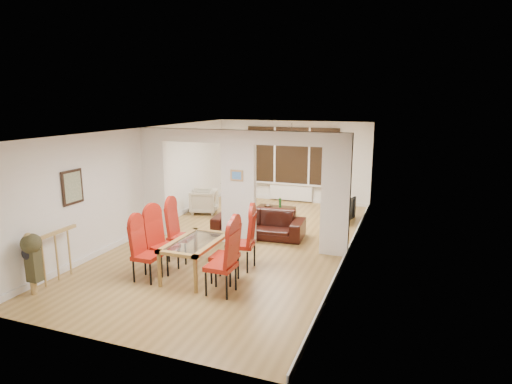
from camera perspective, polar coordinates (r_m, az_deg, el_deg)
The scene contains 24 objects.
floor at distance 10.01m, azimuth -2.28°, elevation -6.74°, with size 5.00×9.00×0.01m, color olive.
room_walls at distance 9.67m, azimuth -2.34°, elevation 0.57°, with size 5.00×9.00×2.60m, color silver, non-canonical shape.
divider_wall at distance 9.67m, azimuth -2.34°, elevation 0.57°, with size 5.00×0.18×2.60m, color white.
bay_window_blinds at distance 13.79m, azimuth 4.81°, elevation 4.87°, with size 3.00×0.08×1.80m, color black.
radiator at distance 13.95m, azimuth 4.68°, elevation -0.04°, with size 1.40×0.08×0.50m, color white.
pendant_light at distance 12.54m, azimuth 4.77°, elevation 7.13°, with size 0.36×0.36×0.36m, color orange.
stair_newel at distance 8.54m, azimuth -25.30°, elevation -7.44°, with size 0.40×1.20×1.10m, color #A9884D, non-canonical shape.
wall_poster at distance 8.97m, azimuth -23.29°, elevation 0.61°, with size 0.04×0.52×0.67m, color gray.
pillar_photo at distance 9.53m, azimuth -2.59°, elevation 2.22°, with size 0.30×0.03×0.25m, color #4C8CD8.
dining_table at distance 8.20m, azimuth -8.05°, elevation -8.72°, with size 0.81×1.45×0.68m, color olive, non-canonical shape.
dining_chair_la at distance 8.09m, azimuth -14.36°, elevation -7.72°, with size 0.44×0.44×1.09m, color #9C1C10, non-canonical shape.
dining_chair_lb at distance 8.40m, azimuth -12.24°, elevation -6.59°, with size 0.47×0.47×1.16m, color #9C1C10, non-canonical shape.
dining_chair_lc at distance 8.90m, azimuth -9.92°, elevation -5.41°, with size 0.47×0.47×1.17m, color #9C1C10, non-canonical shape.
dining_chair_ra at distance 7.34m, azimuth -4.73°, elevation -9.18°, with size 0.46×0.46×1.16m, color #9C1C10, non-canonical shape.
dining_chair_rb at distance 7.80m, azimuth -4.20°, elevation -7.99°, with size 0.45×0.45×1.12m, color #9C1C10, non-canonical shape.
dining_chair_rc at distance 8.36m, azimuth -1.93°, elevation -6.39°, with size 0.47×0.47×1.17m, color #9C1C10, non-canonical shape.
sofa at distance 10.39m, azimuth 0.34°, elevation -4.17°, with size 2.19×0.86×0.64m, color black.
armchair at distance 12.59m, azimuth -6.97°, elevation -1.24°, with size 0.75×0.73×0.68m, color beige.
person at distance 12.01m, azimuth -3.73°, elevation 0.54°, with size 0.40×0.60×1.65m, color black.
television at distance 11.90m, azimuth 11.70°, elevation -2.39°, with size 0.14×1.05×0.61m, color black.
coffee_table at distance 12.28m, azimuth 2.61°, elevation -2.56°, with size 1.07×0.53×0.25m, color black, non-canonical shape.
bottle at distance 12.18m, azimuth 3.23°, elevation -1.41°, with size 0.07×0.07×0.28m, color #143F19.
bowl at distance 12.23m, azimuth 1.63°, elevation -1.88°, with size 0.23×0.23×0.06m, color black.
shoes at distance 9.60m, azimuth -3.15°, elevation -7.26°, with size 0.26×0.28×0.11m, color black, non-canonical shape.
Camera 1 is at (3.67, -8.73, 3.25)m, focal length 30.00 mm.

